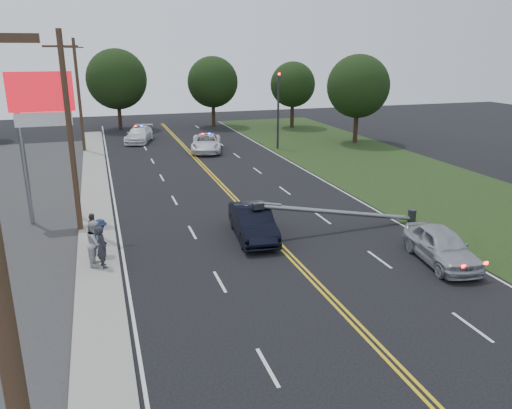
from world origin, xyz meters
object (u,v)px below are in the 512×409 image
object	(u,v)px
emergency_a	(206,143)
bystander_b	(96,243)
crashed_sedan	(253,222)
utility_pole_far	(79,96)
emergency_b	(139,135)
bystander_d	(93,231)
bystander_a	(102,247)
utility_pole_mid	(70,134)
pylon_sign	(43,112)
bystander_c	(101,237)
utility_pole_near	(14,380)
traffic_signal	(278,104)
waiting_sedan	(441,246)
fallen_streetlight	(348,213)

from	to	relation	value
emergency_a	bystander_b	distance (m)	25.67
bystander_b	crashed_sedan	bearing A→B (deg)	-64.49
bystander_b	utility_pole_far	bearing A→B (deg)	17.05
emergency_b	bystander_d	xyz separation A→B (m)	(-4.62, -28.35, 0.19)
bystander_a	utility_pole_far	bearing A→B (deg)	-12.24
emergency_b	bystander_a	world-z (taller)	bystander_a
emergency_a	bystander_a	bearing A→B (deg)	-98.61
emergency_b	utility_pole_mid	bearing A→B (deg)	-84.38
pylon_sign	emergency_a	bearing A→B (deg)	54.20
pylon_sign	utility_pole_far	distance (m)	20.06
pylon_sign	bystander_a	world-z (taller)	pylon_sign
emergency_b	bystander_c	world-z (taller)	bystander_c
pylon_sign	utility_pole_mid	world-z (taller)	utility_pole_mid
utility_pole_near	utility_pole_far	xyz separation A→B (m)	(0.00, 42.00, 0.00)
bystander_c	bystander_d	size ratio (longest dim) A/B	1.00
traffic_signal	bystander_c	size ratio (longest dim) A/B	4.16
utility_pole_far	waiting_sedan	distance (m)	34.90
fallen_streetlight	bystander_c	world-z (taller)	fallen_streetlight
bystander_b	bystander_c	bearing A→B (deg)	3.31
bystander_d	utility_pole_far	bearing A→B (deg)	22.06
pylon_sign	bystander_b	bearing A→B (deg)	-73.23
utility_pole_far	bystander_b	xyz separation A→B (m)	(0.80, -26.96, -3.96)
utility_pole_far	bystander_d	bearing A→B (deg)	-88.48
crashed_sedan	bystander_b	size ratio (longest dim) A/B	2.47
utility_pole_far	bystander_b	size ratio (longest dim) A/B	4.98
pylon_sign	bystander_d	size ratio (longest dim) A/B	4.73
bystander_d	waiting_sedan	bearing A→B (deg)	-92.36
utility_pole_near	waiting_sedan	world-z (taller)	utility_pole_near
pylon_sign	waiting_sedan	xyz separation A→B (m)	(16.60, -11.07, -5.21)
pylon_sign	utility_pole_mid	distance (m)	2.55
utility_pole_far	emergency_b	bearing A→B (deg)	33.35
traffic_signal	utility_pole_mid	distance (m)	25.12
pylon_sign	emergency_a	xyz separation A→B (m)	(12.05, 16.71, -5.20)
emergency_a	bystander_b	bearing A→B (deg)	-99.40
fallen_streetlight	bystander_d	size ratio (longest dim) A/B	5.53
bystander_d	pylon_sign	bearing A→B (deg)	42.42
bystander_a	pylon_sign	bearing A→B (deg)	3.31
utility_pole_mid	bystander_c	world-z (taller)	utility_pole_mid
bystander_d	fallen_streetlight	bearing A→B (deg)	-74.49
utility_pole_far	bystander_c	distance (m)	26.25
utility_pole_mid	crashed_sedan	bearing A→B (deg)	-23.56
crashed_sedan	bystander_d	distance (m)	7.67
utility_pole_mid	bystander_d	xyz separation A→B (m)	(0.66, -2.88, -4.12)
bystander_a	bystander_c	size ratio (longest dim) A/B	1.10
fallen_streetlight	bystander_a	bearing A→B (deg)	-173.95
utility_pole_far	bystander_c	world-z (taller)	utility_pole_far
waiting_sedan	emergency_b	distance (m)	35.97
traffic_signal	utility_pole_near	xyz separation A→B (m)	(-17.50, -38.00, 0.88)
crashed_sedan	waiting_sedan	distance (m)	8.89
bystander_d	bystander_c	bearing A→B (deg)	-140.00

